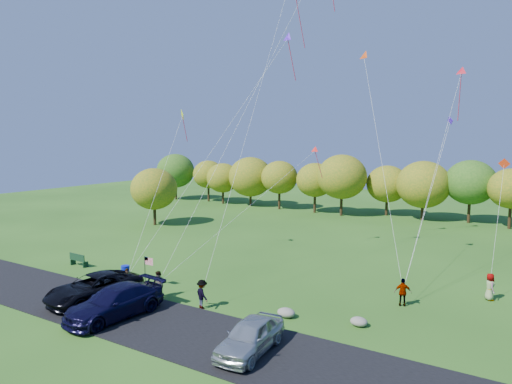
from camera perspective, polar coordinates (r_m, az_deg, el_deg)
ground at (r=29.97m, az=-5.99°, el=-13.73°), size 140.00×140.00×0.00m
asphalt_lane at (r=27.12m, az=-11.35°, el=-16.00°), size 44.00×6.00×0.06m
treeline at (r=60.86m, az=14.72°, el=1.09°), size 76.86×27.40×8.62m
minivan_dark at (r=31.62m, az=-19.59°, el=-11.22°), size 3.56×6.51×1.73m
minivan_navy at (r=28.56m, az=-17.25°, el=-13.02°), size 3.10×6.35×1.78m
minivan_silver at (r=23.27m, az=-0.73°, el=-17.56°), size 2.28×4.92×1.63m
flyer_a at (r=33.30m, az=-15.78°, el=-10.47°), size 0.64×0.66×1.52m
flyer_b at (r=31.27m, az=-12.10°, el=-11.24°), size 1.07×0.99×1.78m
flyer_c at (r=28.98m, az=-6.76°, el=-12.57°), size 1.34×1.11×1.81m
flyer_d at (r=30.59m, az=17.89°, el=-11.84°), size 1.12×0.74×1.77m
flyer_e at (r=33.79m, az=27.19°, el=-10.49°), size 0.90×1.03×1.77m
park_bench at (r=40.59m, az=-21.37°, el=-7.87°), size 1.91×0.50×1.06m
trash_barrel at (r=36.23m, az=-16.01°, el=-9.56°), size 0.63×0.63×0.94m
flag_assembly at (r=33.31m, az=-13.45°, el=-8.83°), size 0.82×0.53×2.21m
boulder_near at (r=27.74m, az=3.79°, el=-14.82°), size 1.09×0.86×0.55m
boulder_far at (r=27.12m, az=12.73°, el=-15.53°), size 0.98×0.81×0.51m
kites_aloft at (r=39.26m, az=9.61°, el=19.01°), size 24.88×9.31×18.07m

